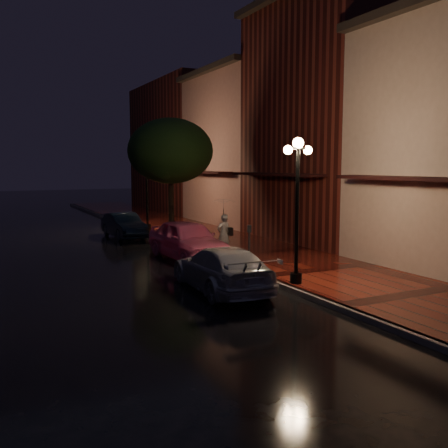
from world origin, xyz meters
TOP-DOWN VIEW (x-y plane):
  - ground at (0.00, 0.00)m, footprint 120.00×120.00m
  - sidewalk at (2.25, 0.00)m, footprint 4.50×60.00m
  - curb at (0.00, 0.00)m, footprint 0.25×60.00m
  - storefront_mid at (7.00, 2.00)m, footprint 5.00×8.00m
  - storefront_far at (7.00, 10.00)m, footprint 5.00×8.00m
  - storefront_extra at (7.00, 20.00)m, footprint 5.00×12.00m
  - streetlamp_near at (0.35, -5.00)m, footprint 0.96×0.36m
  - streetlamp_far at (0.35, 9.00)m, footprint 0.96×0.36m
  - street_tree at (0.61, 5.99)m, footprint 4.16×4.16m
  - pink_car at (-0.76, 0.71)m, footprint 2.05×4.63m
  - navy_car at (-1.37, 7.54)m, footprint 1.50×3.87m
  - silver_car at (-1.77, -4.26)m, footprint 2.11×4.61m
  - woman_with_umbrella at (0.60, 0.28)m, footprint 0.93×0.95m
  - parking_meter at (0.15, -2.53)m, footprint 0.16×0.14m

SIDE VIEW (x-z plane):
  - ground at x=0.00m, z-range 0.00..0.00m
  - sidewalk at x=2.25m, z-range 0.00..0.15m
  - curb at x=0.00m, z-range 0.00..0.15m
  - navy_car at x=-1.37m, z-range 0.00..1.26m
  - silver_car at x=-1.77m, z-range 0.00..1.31m
  - pink_car at x=-0.76m, z-range 0.00..1.55m
  - parking_meter at x=0.15m, z-range 0.31..1.81m
  - woman_with_umbrella at x=0.60m, z-range 0.51..2.75m
  - streetlamp_near at x=0.35m, z-range 0.45..4.76m
  - streetlamp_far at x=0.35m, z-range 0.45..4.76m
  - street_tree at x=0.61m, z-range 1.34..7.14m
  - storefront_far at x=7.00m, z-range 0.00..9.00m
  - storefront_extra at x=7.00m, z-range 0.00..10.00m
  - storefront_mid at x=7.00m, z-range 0.00..11.00m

